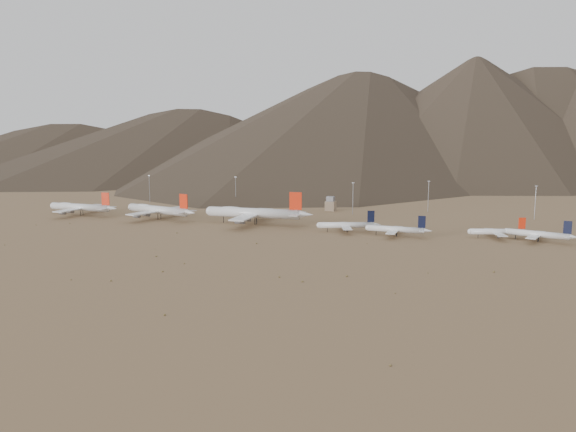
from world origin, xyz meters
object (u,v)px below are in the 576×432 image
(widebody_centre, at_px, (158,210))
(widebody_east, at_px, (254,213))
(narrowbody_a, at_px, (348,225))
(control_tower, at_px, (331,204))
(narrowbody_b, at_px, (397,229))
(widebody_west, at_px, (81,207))

(widebody_centre, distance_m, widebody_east, 77.85)
(widebody_centre, bearing_deg, widebody_east, 14.97)
(widebody_east, bearing_deg, widebody_centre, 178.36)
(widebody_east, xyz_separation_m, narrowbody_a, (69.93, -7.49, -3.70))
(widebody_east, height_order, narrowbody_a, widebody_east)
(control_tower, bearing_deg, narrowbody_b, -54.47)
(widebody_centre, xyz_separation_m, narrowbody_b, (180.92, -11.06, -2.58))
(widebody_west, distance_m, control_tower, 200.89)
(widebody_west, xyz_separation_m, widebody_centre, (68.40, 4.16, 0.55))
(narrowbody_b, height_order, control_tower, narrowbody_b)
(widebody_east, relative_size, control_tower, 6.71)
(widebody_centre, height_order, narrowbody_b, widebody_centre)
(widebody_west, bearing_deg, narrowbody_a, 0.17)
(widebody_centre, distance_m, narrowbody_a, 147.86)
(control_tower, bearing_deg, widebody_centre, -141.18)
(narrowbody_a, height_order, control_tower, narrowbody_a)
(widebody_west, distance_m, widebody_east, 146.35)
(narrowbody_b, relative_size, control_tower, 3.50)
(widebody_west, xyz_separation_m, narrowbody_a, (216.14, -1.29, -1.98))
(narrowbody_b, bearing_deg, narrowbody_a, 171.31)
(widebody_east, xyz_separation_m, control_tower, (32.07, 86.38, -2.93))
(narrowbody_a, bearing_deg, control_tower, 90.99)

